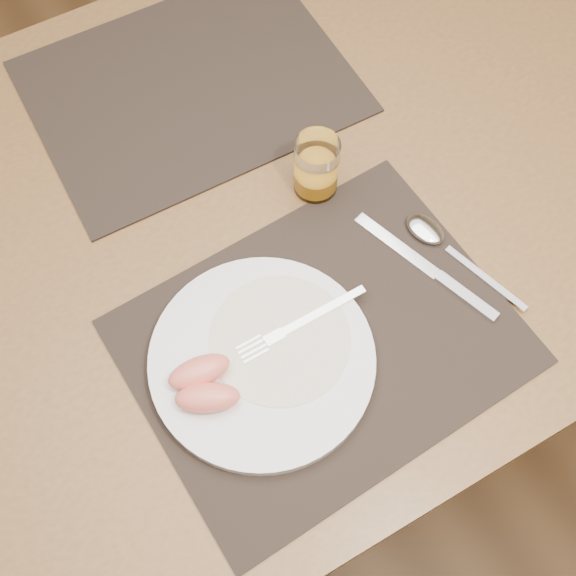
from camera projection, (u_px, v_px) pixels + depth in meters
The scene contains 11 objects.
ground at pixel (264, 383), 1.64m from camera, with size 5.00×5.00×0.00m, color brown.
table at pixel (251, 235), 1.04m from camera, with size 1.40×0.90×0.75m.
placemat_near at pixel (322, 341), 0.88m from camera, with size 0.45×0.35×0.00m, color black.
placemat_far at pixel (190, 86), 1.05m from camera, with size 0.45×0.35×0.00m, color black.
plate at pixel (262, 360), 0.86m from camera, with size 0.27×0.27×0.02m, color white.
plate_dressing at pixel (280, 339), 0.86m from camera, with size 0.17×0.17×0.00m.
fork at pixel (292, 328), 0.87m from camera, with size 0.17×0.02×0.00m.
knife at pixel (437, 275), 0.91m from camera, with size 0.08×0.21×0.01m.
spoon at pixel (434, 236), 0.93m from camera, with size 0.07×0.19×0.01m.
juice_glass at pixel (316, 169), 0.94m from camera, with size 0.06×0.06×0.09m.
grapefruit_wedges at pixel (203, 385), 0.82m from camera, with size 0.09×0.09×0.03m.
Camera 1 is at (-0.21, -0.48, 1.57)m, focal length 45.00 mm.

